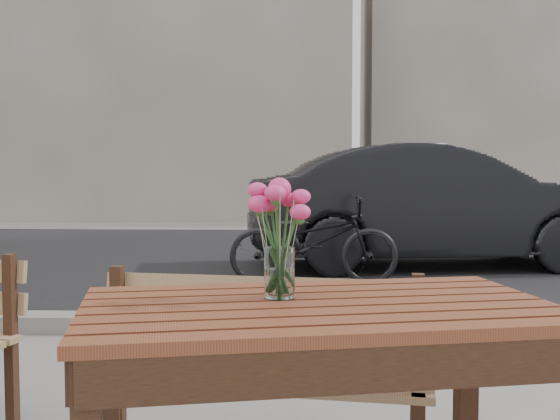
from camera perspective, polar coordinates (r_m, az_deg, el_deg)
name	(u,v)px	position (r m, az deg, el deg)	size (l,w,h in m)	color
street	(306,281)	(7.08, 2.11, -5.77)	(30.00, 8.12, 0.12)	black
backdrop_buildings	(310,61)	(16.50, 2.47, 12.04)	(15.50, 4.00, 8.00)	gray
main_table	(318,350)	(2.00, 3.09, -11.26)	(1.42, 1.00, 0.80)	brown
main_bench	(258,351)	(2.70, -1.78, -11.36)	(1.33, 0.57, 0.80)	#9D7E51
main_vase	(280,224)	(2.01, -0.04, -1.11)	(0.19, 0.19, 0.35)	white
parked_car	(434,206)	(8.39, 12.42, 0.31)	(1.51, 4.33, 1.43)	black
bicycle	(314,241)	(6.98, 2.75, -2.50)	(0.58, 1.68, 0.88)	black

